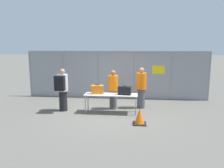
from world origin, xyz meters
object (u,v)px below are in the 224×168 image
(security_worker_near, at_px, (113,89))
(traffic_cone, at_px, (140,117))
(inspection_table, at_px, (111,96))
(traveler_hooded, at_px, (62,88))
(utility_trailer, at_px, (134,84))
(suitcase_orange, at_px, (97,90))
(suitcase_black, at_px, (125,90))
(security_worker_far, at_px, (141,87))

(security_worker_near, relative_size, traffic_cone, 2.92)
(inspection_table, height_order, security_worker_near, security_worker_near)
(inspection_table, xyz_separation_m, traveler_hooded, (-1.97, 0.02, 0.26))
(utility_trailer, xyz_separation_m, traffic_cone, (0.26, -5.83, -0.12))
(inspection_table, relative_size, traffic_cone, 3.73)
(traveler_hooded, height_order, traffic_cone, traveler_hooded)
(suitcase_orange, distance_m, traveler_hooded, 1.42)
(suitcase_black, bearing_deg, utility_trailer, 86.10)
(security_worker_far, bearing_deg, traveler_hooded, 32.38)
(utility_trailer, bearing_deg, suitcase_orange, -106.86)
(utility_trailer, bearing_deg, security_worker_near, -101.38)
(inspection_table, distance_m, suitcase_black, 0.58)
(suitcase_black, bearing_deg, traffic_cone, -63.93)
(security_worker_near, distance_m, traffic_cone, 2.13)
(security_worker_near, distance_m, security_worker_far, 1.19)
(suitcase_orange, distance_m, security_worker_far, 1.91)
(inspection_table, xyz_separation_m, suitcase_black, (0.53, 0.01, 0.22))
(inspection_table, height_order, suitcase_black, suitcase_black)
(traveler_hooded, relative_size, security_worker_near, 1.06)
(traveler_hooded, distance_m, traffic_cone, 3.37)
(suitcase_orange, relative_size, utility_trailer, 0.15)
(suitcase_black, distance_m, security_worker_near, 0.76)
(suitcase_orange, bearing_deg, security_worker_near, 42.26)
(security_worker_near, distance_m, utility_trailer, 4.19)
(security_worker_near, bearing_deg, suitcase_black, 130.89)
(suitcase_black, height_order, utility_trailer, suitcase_black)
(security_worker_far, bearing_deg, traffic_cone, 105.52)
(suitcase_orange, relative_size, security_worker_near, 0.32)
(suitcase_orange, bearing_deg, inspection_table, -5.38)
(security_worker_far, distance_m, traffic_cone, 2.10)
(security_worker_near, height_order, security_worker_far, security_worker_far)
(suitcase_orange, distance_m, utility_trailer, 4.84)
(traffic_cone, bearing_deg, suitcase_orange, 143.51)
(suitcase_black, height_order, security_worker_far, security_worker_far)
(utility_trailer, bearing_deg, traffic_cone, -87.45)
(security_worker_far, bearing_deg, security_worker_near, 30.42)
(security_worker_far, relative_size, traffic_cone, 3.10)
(traffic_cone, bearing_deg, utility_trailer, 92.55)
(suitcase_orange, relative_size, traffic_cone, 0.93)
(traveler_hooded, bearing_deg, suitcase_orange, -22.63)
(inspection_table, distance_m, suitcase_orange, 0.60)
(suitcase_orange, bearing_deg, security_worker_far, 24.15)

